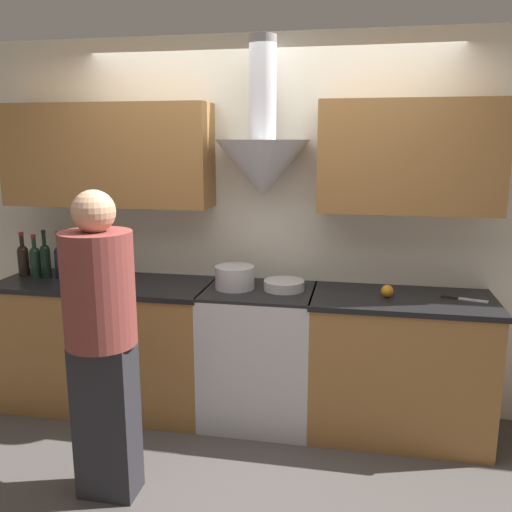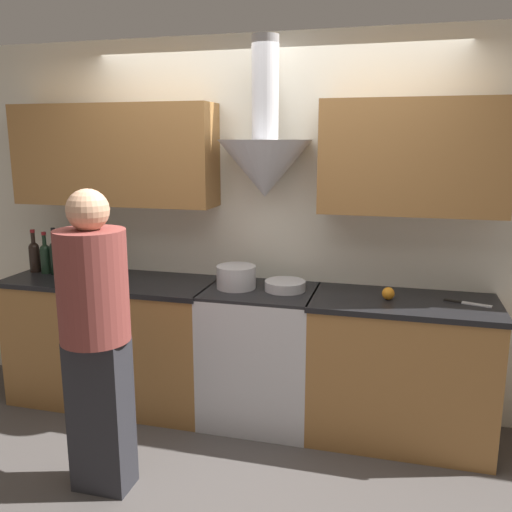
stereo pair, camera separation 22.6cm
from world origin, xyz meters
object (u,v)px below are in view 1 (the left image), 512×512
(mixing_bowl, at_px, (284,285))
(wine_bottle_5, at_px, (83,262))
(stove_range, at_px, (259,355))
(stock_pot, at_px, (235,277))
(wine_bottle_0, at_px, (23,258))
(wine_bottle_3, at_px, (60,260))
(wine_bottle_4, at_px, (72,259))
(person_foreground_left, at_px, (101,335))
(wine_bottle_1, at_px, (35,260))
(orange_fruit, at_px, (387,291))
(wine_bottle_2, at_px, (45,259))

(mixing_bowl, bearing_deg, wine_bottle_5, -179.99)
(stove_range, xyz_separation_m, stock_pot, (-0.16, 0.00, 0.54))
(wine_bottle_0, distance_m, wine_bottle_3, 0.30)
(wine_bottle_4, bearing_deg, stock_pot, -2.24)
(wine_bottle_0, xyz_separation_m, stock_pot, (1.60, -0.05, -0.05))
(wine_bottle_3, relative_size, mixing_bowl, 1.26)
(mixing_bowl, bearing_deg, stock_pot, -175.58)
(stock_pot, height_order, person_foreground_left, person_foreground_left)
(wine_bottle_3, relative_size, wine_bottle_5, 1.10)
(wine_bottle_1, bearing_deg, person_foreground_left, -44.71)
(wine_bottle_3, xyz_separation_m, person_foreground_left, (0.81, -0.99, -0.15))
(wine_bottle_0, relative_size, wine_bottle_5, 1.04)
(wine_bottle_0, relative_size, stock_pot, 1.22)
(stock_pot, height_order, orange_fruit, stock_pot)
(wine_bottle_1, distance_m, stock_pot, 1.49)
(wine_bottle_0, distance_m, wine_bottle_2, 0.20)
(wine_bottle_2, bearing_deg, wine_bottle_4, 6.46)
(wine_bottle_5, height_order, mixing_bowl, wine_bottle_5)
(wine_bottle_1, xyz_separation_m, mixing_bowl, (1.82, -0.01, -0.09))
(stove_range, height_order, wine_bottle_1, wine_bottle_1)
(wine_bottle_1, height_order, wine_bottle_3, wine_bottle_3)
(stove_range, relative_size, orange_fruit, 11.85)
(wine_bottle_2, relative_size, person_foreground_left, 0.21)
(stove_range, distance_m, wine_bottle_4, 1.50)
(wine_bottle_3, xyz_separation_m, wine_bottle_5, (0.19, -0.01, -0.01))
(wine_bottle_5, bearing_deg, wine_bottle_2, -179.89)
(stove_range, bearing_deg, wine_bottle_3, 178.61)
(wine_bottle_3, xyz_separation_m, wine_bottle_4, (0.09, 0.01, 0.01))
(wine_bottle_0, relative_size, person_foreground_left, 0.19)
(wine_bottle_1, distance_m, mixing_bowl, 1.83)
(wine_bottle_4, xyz_separation_m, person_foreground_left, (0.72, -1.01, -0.15))
(orange_fruit, bearing_deg, wine_bottle_4, 178.29)
(stove_range, distance_m, wine_bottle_5, 1.40)
(wine_bottle_2, height_order, mixing_bowl, wine_bottle_2)
(wine_bottle_1, height_order, wine_bottle_5, same)
(wine_bottle_3, height_order, person_foreground_left, person_foreground_left)
(wine_bottle_2, bearing_deg, wine_bottle_0, 172.19)
(wine_bottle_2, xyz_separation_m, wine_bottle_4, (0.20, 0.02, 0.00))
(stock_pot, bearing_deg, wine_bottle_1, 178.61)
(wine_bottle_4, bearing_deg, wine_bottle_1, -177.80)
(stock_pot, bearing_deg, wine_bottle_2, 178.99)
(wine_bottle_0, xyz_separation_m, wine_bottle_3, (0.30, -0.02, 0.00))
(wine_bottle_0, height_order, mixing_bowl, wine_bottle_0)
(wine_bottle_0, distance_m, person_foreground_left, 1.51)
(wine_bottle_2, distance_m, person_foreground_left, 1.36)
(stock_pot, relative_size, mixing_bowl, 0.98)
(wine_bottle_5, distance_m, mixing_bowl, 1.44)
(wine_bottle_4, bearing_deg, wine_bottle_0, 179.36)
(stove_range, distance_m, wine_bottle_2, 1.68)
(wine_bottle_2, distance_m, orange_fruit, 2.40)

